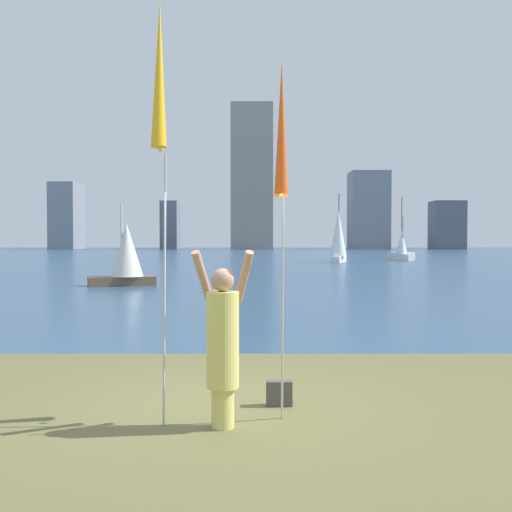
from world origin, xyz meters
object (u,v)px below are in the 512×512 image
Objects in this scene: sailboat_3 at (126,256)px; sailboat_4 at (402,255)px; bag at (280,393)px; sailboat_0 at (402,246)px; kite_flag_left at (160,82)px; kite_flag_right at (282,136)px; sailboat_1 at (339,236)px; person at (223,340)px.

sailboat_3 is 36.62m from sailboat_4.
bag is 47.98m from sailboat_0.
kite_flag_left reaches higher than sailboat_3.
kite_flag_right is at bearing -105.21° from sailboat_0.
sailboat_3 is at bearing -116.87° from sailboat_1.
kite_flag_right reaches higher than sailboat_3.
kite_flag_left is 3.78m from bag.
sailboat_0 is 1.17× the size of sailboat_3.
sailboat_3 is 0.59× the size of sailboat_4.
kite_flag_left is 0.79× the size of sailboat_1.
sailboat_4 is at bearing 58.49° from sailboat_3.
sailboat_1 reaches higher than person.
sailboat_0 is (13.30, 47.09, 0.37)m from person.
sailboat_3 is (-5.75, 18.14, 1.11)m from bag.
person is 0.33× the size of sailboat_1.
sailboat_0 is 0.68× the size of sailboat_4.
person is 52.10m from sailboat_4.
kite_flag_right is 0.68× the size of sailboat_4.
sailboat_1 is 1.66× the size of sailboat_3.
sailboat_0 is (12.67, 46.26, 1.14)m from bag.
person is 2.75m from kite_flag_left.
kite_flag_right is at bearing 43.08° from person.
person is 2.37m from kite_flag_right.
person is at bearing -127.23° from bag.
sailboat_1 is at bearing 81.36° from kite_flag_right.
bag is 0.08× the size of sailboat_0.
sailboat_4 is at bearing 77.02° from sailboat_0.
kite_flag_right is 1.17× the size of sailboat_3.
sailboat_1 is 0.97× the size of sailboat_4.
sailboat_4 reaches higher than sailboat_1.
sailboat_1 is at bearing 81.28° from bag.
sailboat_4 is (0.71, 3.09, -0.90)m from sailboat_0.
sailboat_4 is at bearing 74.83° from bag.
sailboat_4 is at bearing 74.93° from kite_flag_right.
kite_flag_left is 14.39× the size of bag.
person is 0.32× the size of sailboat_4.
kite_flag_right is 1.00× the size of sailboat_0.
person reaches higher than bag.
kite_flag_right reaches higher than person.
sailboat_1 is (7.11, 43.12, 1.22)m from person.
kite_flag_right is at bearing -98.64° from sailboat_1.
kite_flag_right is 0.70× the size of sailboat_1.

